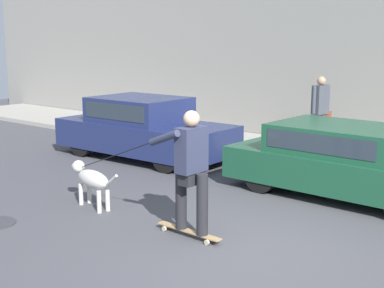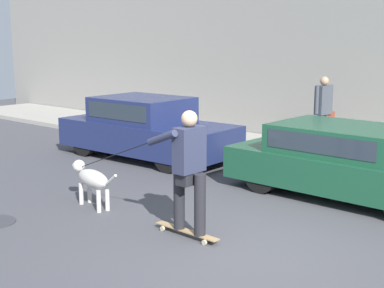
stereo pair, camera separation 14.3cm
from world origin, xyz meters
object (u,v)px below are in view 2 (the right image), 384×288
Objects in this scene: dog at (92,179)px; parked_car_1 at (346,162)px; skateboarder at (189,167)px; pedestrian_with_bag at (324,111)px; parked_car_0 at (146,129)px.

parked_car_1 is at bearing -122.51° from dog.
pedestrian_with_bag is at bearing -78.88° from skateboarder.
parked_car_1 reaches higher than dog.
pedestrian_with_bag reaches higher than parked_car_0.
parked_car_1 is at bearing -46.94° from pedestrian_with_bag.
dog is (-2.79, -3.09, -0.14)m from parked_car_1.
dog is at bearing 1.13° from skateboarder.
parked_car_1 is 3.24m from skateboarder.
dog is at bearing -92.70° from pedestrian_with_bag.
parked_car_0 is 3.26× the size of dog.
skateboarder is at bearing -72.04° from pedestrian_with_bag.
parked_car_0 is at bearing -48.95° from dog.
parked_car_1 is 2.35× the size of pedestrian_with_bag.
pedestrian_with_bag is (-0.90, 5.56, 0.09)m from skateboarder.
pedestrian_with_bag is (1.12, 5.53, 0.60)m from dog.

